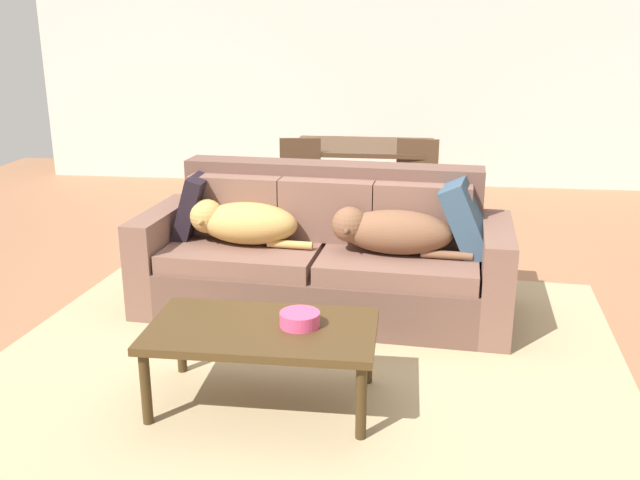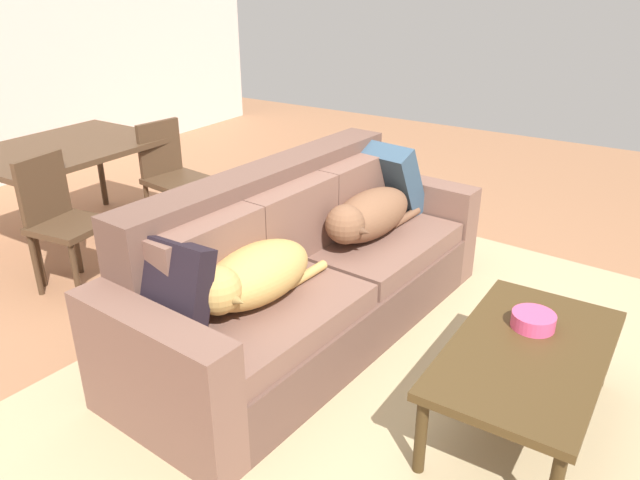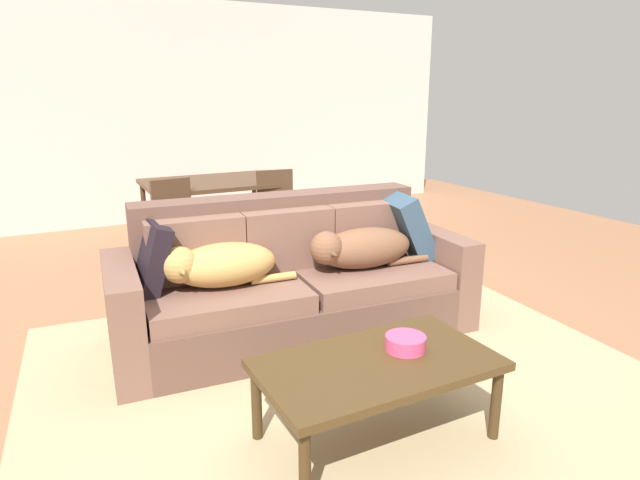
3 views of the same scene
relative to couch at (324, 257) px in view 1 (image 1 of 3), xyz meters
name	(u,v)px [view 1 (image 1 of 3)]	position (x,y,z in m)	size (l,w,h in m)	color
ground_plane	(342,313)	(0.13, -0.09, -0.36)	(10.00, 10.00, 0.00)	#9D6A48
back_partition	(376,67)	(0.13, 3.91, 0.99)	(8.00, 0.12, 2.70)	beige
area_rug	(306,364)	(-0.01, -0.84, -0.35)	(3.51, 3.19, 0.01)	tan
couch	(324,257)	(0.00, 0.00, 0.00)	(2.43, 1.06, 0.93)	brown
dog_on_left_cushion	(242,222)	(-0.53, -0.07, 0.24)	(0.82, 0.40, 0.28)	tan
dog_on_right_cushion	(389,231)	(0.42, -0.16, 0.24)	(0.87, 0.36, 0.29)	brown
throw_pillow_by_left_arm	(195,206)	(-0.90, 0.11, 0.29)	(0.11, 0.43, 0.43)	black
throw_pillow_by_right_arm	(467,217)	(0.90, -0.02, 0.31)	(0.15, 0.47, 0.47)	#334C61
coffee_table	(262,335)	(-0.15, -1.28, 0.02)	(1.11, 0.62, 0.42)	#483319
bowl_on_coffee_table	(300,319)	(0.03, -1.24, 0.10)	(0.20, 0.20, 0.07)	#EA4C7F
dining_table	(364,151)	(0.11, 2.18, 0.32)	(1.32, 0.97, 0.74)	#483220
dining_chair_near_left	(300,184)	(-0.40, 1.57, 0.13)	(0.45, 0.45, 0.87)	#483220
dining_chair_near_right	(415,185)	(0.59, 1.61, 0.14)	(0.45, 0.45, 0.88)	#483220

